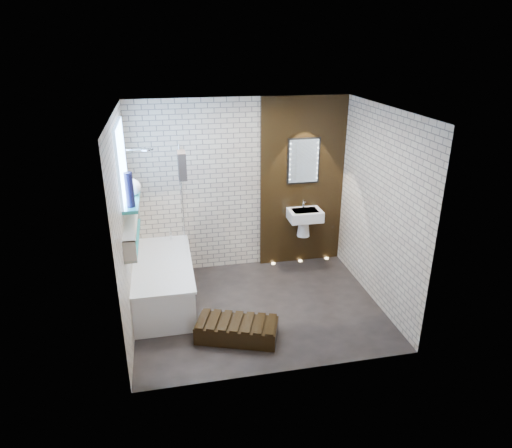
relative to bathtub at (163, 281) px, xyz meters
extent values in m
plane|color=black|center=(1.22, -0.45, -0.29)|extent=(3.20, 3.20, 0.00)
cube|color=#BBA794|center=(1.22, 0.85, 1.01)|extent=(3.20, 0.04, 2.60)
cube|color=#BBA794|center=(1.22, -1.75, 1.01)|extent=(3.20, 0.04, 2.60)
cube|color=#BBA794|center=(-0.38, -0.45, 1.01)|extent=(0.04, 2.60, 2.60)
cube|color=#BBA794|center=(2.82, -0.45, 1.01)|extent=(0.04, 2.60, 2.60)
plane|color=white|center=(1.22, -0.45, 2.31)|extent=(3.20, 3.20, 0.00)
cube|color=black|center=(2.17, 0.82, 1.01)|extent=(1.30, 0.06, 2.60)
cube|color=#7FADE0|center=(-0.36, -0.10, 1.71)|extent=(0.03, 1.00, 0.90)
cube|color=teal|center=(-0.29, -0.10, 1.24)|extent=(0.18, 1.00, 0.04)
cube|color=teal|center=(-0.31, -0.30, 0.79)|extent=(0.14, 1.30, 0.03)
cube|color=#B2A899|center=(-0.31, -0.30, 1.02)|extent=(0.14, 1.30, 0.03)
cube|color=#B2A899|center=(-0.31, -0.94, 0.91)|extent=(0.14, 0.03, 0.26)
cube|color=#B2A899|center=(-0.31, 0.33, 0.91)|extent=(0.14, 0.03, 0.26)
cube|color=white|center=(0.00, 0.00, -0.02)|extent=(0.75, 1.70, 0.55)
cube|color=white|center=(0.00, 0.00, 0.27)|extent=(0.79, 1.74, 0.03)
cylinder|color=silver|center=(0.15, 0.73, 0.35)|extent=(0.04, 0.04, 0.12)
cube|color=white|center=(0.35, 0.44, 0.99)|extent=(0.01, 0.78, 1.40)
cube|color=#282320|center=(0.35, 0.15, 1.56)|extent=(0.10, 0.27, 0.35)
cylinder|color=silver|center=(-0.08, 0.50, 1.71)|extent=(0.18, 0.18, 0.02)
cube|color=white|center=(2.17, 0.61, 0.56)|extent=(0.50, 0.36, 0.16)
cone|color=white|center=(2.17, 0.66, 0.34)|extent=(0.20, 0.20, 0.28)
cylinder|color=silver|center=(2.17, 0.71, 0.71)|extent=(0.03, 0.03, 0.14)
cube|color=black|center=(2.17, 0.78, 1.36)|extent=(0.50, 0.02, 0.70)
cube|color=silver|center=(2.17, 0.77, 1.36)|extent=(0.45, 0.01, 0.65)
cube|color=black|center=(0.83, -1.06, -0.18)|extent=(1.05, 0.73, 0.21)
cylinder|color=#A77019|center=(-0.31, -0.67, 0.86)|extent=(0.05, 0.05, 0.10)
cylinder|color=maroon|center=(-0.31, 0.07, 0.87)|extent=(0.05, 0.05, 0.13)
sphere|color=white|center=(-0.28, -0.03, 1.37)|extent=(0.21, 0.21, 0.21)
cylinder|color=#131435|center=(-0.28, -0.45, 1.46)|extent=(0.10, 0.10, 0.41)
cylinder|color=#FFD899|center=(1.72, 0.75, -0.29)|extent=(0.06, 0.06, 0.01)
cylinder|color=#FFD899|center=(2.17, 0.75, -0.29)|extent=(0.06, 0.06, 0.01)
cylinder|color=#FFD899|center=(2.62, 0.75, -0.29)|extent=(0.06, 0.06, 0.01)
camera|label=1|loc=(0.13, -5.59, 3.08)|focal=32.14mm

